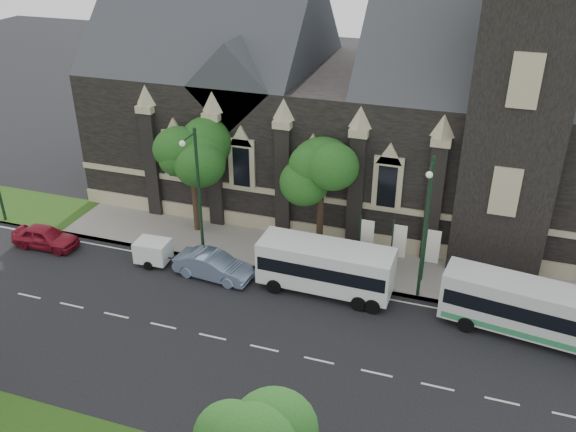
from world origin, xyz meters
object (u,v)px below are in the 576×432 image
at_px(banner_flag_right, 430,249).
at_px(banner_flag_center, 397,244).
at_px(sedan, 213,266).
at_px(street_lamp_mid, 197,189).
at_px(box_trailer, 153,251).
at_px(tree_walk_left, 196,155).
at_px(street_lamp_near, 426,223).
at_px(shuttle_bus, 326,266).
at_px(tour_coach, 547,313).
at_px(car_far_red, 45,237).
at_px(tree_park_east, 254,429).
at_px(banner_flag_left, 364,239).
at_px(tree_walk_right, 325,171).

bearing_deg(banner_flag_right, banner_flag_center, 180.00).
relative_size(banner_flag_center, sedan, 0.80).
bearing_deg(street_lamp_mid, box_trailer, -152.47).
height_order(tree_walk_left, street_lamp_near, street_lamp_near).
bearing_deg(box_trailer, shuttle_bus, -0.41).
bearing_deg(shuttle_bus, tour_coach, -2.31).
relative_size(banner_flag_center, car_far_red, 0.88).
distance_m(tree_walk_left, box_trailer, 7.04).
distance_m(tree_park_east, banner_flag_left, 18.46).
xyz_separation_m(tree_walk_left, car_far_red, (-8.93, -5.50, -4.96)).
height_order(tree_park_east, box_trailer, tree_park_east).
height_order(banner_flag_right, shuttle_bus, banner_flag_right).
bearing_deg(banner_flag_right, street_lamp_mid, -172.40).
relative_size(tree_walk_left, car_far_red, 1.68).
height_order(tree_walk_right, tour_coach, tree_walk_right).
bearing_deg(street_lamp_near, tour_coach, -13.53).
bearing_deg(banner_flag_right, car_far_red, -171.36).
height_order(tree_walk_right, shuttle_bus, tree_walk_right).
distance_m(tree_walk_right, tour_coach, 15.20).
xyz_separation_m(banner_flag_left, car_far_red, (-21.02, -3.80, -1.61)).
bearing_deg(banner_flag_center, tree_walk_right, 161.36).
xyz_separation_m(tree_park_east, banner_flag_right, (4.11, 18.32, -2.24)).
bearing_deg(banner_flag_center, street_lamp_near, -48.07).
bearing_deg(street_lamp_near, tree_park_east, -103.11).
distance_m(street_lamp_near, banner_flag_center, 3.74).
height_order(banner_flag_left, sedan, banner_flag_left).
xyz_separation_m(tour_coach, shuttle_bus, (-12.26, 0.74, 0.05)).
bearing_deg(street_lamp_near, box_trailer, -175.10).
bearing_deg(street_lamp_mid, banner_flag_right, 7.60).
bearing_deg(shuttle_bus, box_trailer, -176.19).
xyz_separation_m(tree_walk_left, street_lamp_near, (15.80, -3.61, -0.62)).
height_order(street_lamp_mid, tour_coach, street_lamp_mid).
bearing_deg(banner_flag_right, tree_walk_right, 166.40).
xyz_separation_m(tree_walk_left, banner_flag_right, (16.08, -1.70, -3.35)).
distance_m(street_lamp_near, banner_flag_right, 3.34).
distance_m(tree_walk_left, sedan, 7.98).
height_order(tree_park_east, street_lamp_mid, street_lamp_mid).
distance_m(tree_walk_right, banner_flag_right, 8.05).
bearing_deg(tree_walk_right, box_trailer, -153.11).
distance_m(tree_park_east, tree_walk_left, 23.36).
distance_m(tree_park_east, tour_coach, 18.46).
bearing_deg(banner_flag_right, tree_walk_left, 173.96).
xyz_separation_m(tree_walk_right, tree_walk_left, (-9.01, -0.01, -0.08)).
bearing_deg(tour_coach, car_far_red, -171.71).
bearing_deg(shuttle_bus, banner_flag_left, 60.24).
xyz_separation_m(tree_walk_right, box_trailer, (-9.97, -5.06, -4.89)).
relative_size(street_lamp_near, shuttle_bus, 1.12).
distance_m(banner_flag_left, banner_flag_right, 4.00).
bearing_deg(box_trailer, banner_flag_right, 8.03).
bearing_deg(banner_flag_center, box_trailer, -167.47).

